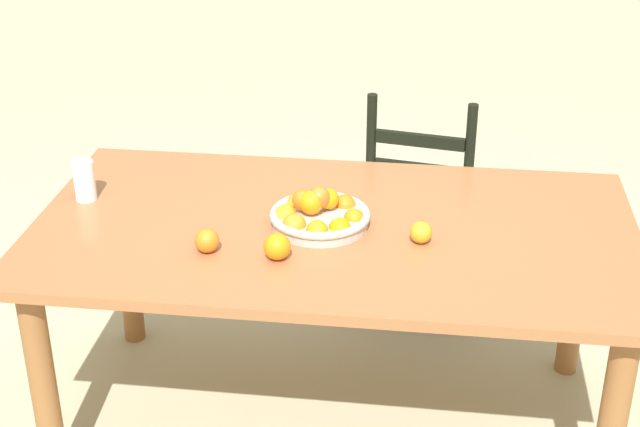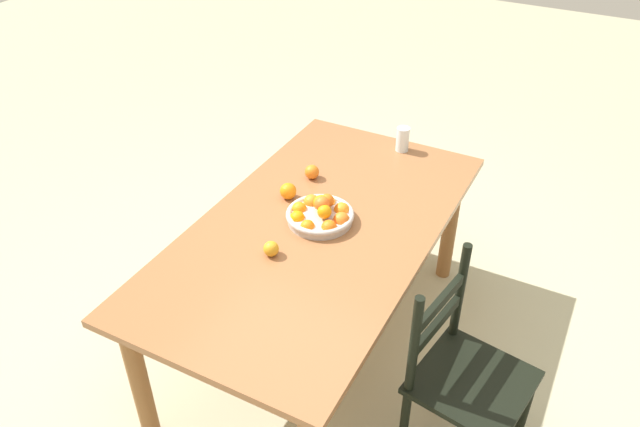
{
  "view_description": "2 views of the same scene",
  "coord_description": "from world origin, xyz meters",
  "px_view_note": "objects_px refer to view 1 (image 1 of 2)",
  "views": [
    {
      "loc": [
        0.27,
        -2.43,
        1.98
      ],
      "look_at": [
        -0.04,
        -0.01,
        0.76
      ],
      "focal_mm": 52.42,
      "sensor_mm": 36.0,
      "label": 1
    },
    {
      "loc": [
        1.9,
        1.01,
        2.32
      ],
      "look_at": [
        -0.04,
        -0.01,
        0.76
      ],
      "focal_mm": 35.05,
      "sensor_mm": 36.0,
      "label": 2
    }
  ],
  "objects_px": {
    "dining_table": "(334,254)",
    "fruit_bowl": "(319,215)",
    "drinking_glass": "(84,180)",
    "chair_near_window": "(423,206)",
    "orange_loose_2": "(421,232)",
    "orange_loose_1": "(277,247)",
    "orange_loose_0": "(207,241)"
  },
  "relations": [
    {
      "from": "dining_table",
      "to": "fruit_bowl",
      "type": "relative_size",
      "value": 5.99
    },
    {
      "from": "drinking_glass",
      "to": "fruit_bowl",
      "type": "bearing_deg",
      "value": -6.55
    },
    {
      "from": "fruit_bowl",
      "to": "drinking_glass",
      "type": "bearing_deg",
      "value": 173.45
    },
    {
      "from": "chair_near_window",
      "to": "orange_loose_2",
      "type": "bearing_deg",
      "value": 99.67
    },
    {
      "from": "orange_loose_1",
      "to": "chair_near_window",
      "type": "bearing_deg",
      "value": 68.54
    },
    {
      "from": "orange_loose_1",
      "to": "drinking_glass",
      "type": "bearing_deg",
      "value": 155.52
    },
    {
      "from": "dining_table",
      "to": "fruit_bowl",
      "type": "height_order",
      "value": "fruit_bowl"
    },
    {
      "from": "fruit_bowl",
      "to": "drinking_glass",
      "type": "relative_size",
      "value": 2.33
    },
    {
      "from": "fruit_bowl",
      "to": "chair_near_window",
      "type": "bearing_deg",
      "value": 68.75
    },
    {
      "from": "dining_table",
      "to": "orange_loose_0",
      "type": "bearing_deg",
      "value": -148.55
    },
    {
      "from": "chair_near_window",
      "to": "fruit_bowl",
      "type": "distance_m",
      "value": 0.89
    },
    {
      "from": "chair_near_window",
      "to": "fruit_bowl",
      "type": "bearing_deg",
      "value": 78.26
    },
    {
      "from": "fruit_bowl",
      "to": "orange_loose_2",
      "type": "bearing_deg",
      "value": -12.68
    },
    {
      "from": "dining_table",
      "to": "orange_loose_1",
      "type": "relative_size",
      "value": 23.44
    },
    {
      "from": "dining_table",
      "to": "orange_loose_0",
      "type": "relative_size",
      "value": 25.71
    },
    {
      "from": "drinking_glass",
      "to": "orange_loose_1",
      "type": "bearing_deg",
      "value": -24.48
    },
    {
      "from": "orange_loose_0",
      "to": "drinking_glass",
      "type": "height_order",
      "value": "drinking_glass"
    },
    {
      "from": "orange_loose_0",
      "to": "fruit_bowl",
      "type": "bearing_deg",
      "value": 34.49
    },
    {
      "from": "orange_loose_2",
      "to": "chair_near_window",
      "type": "bearing_deg",
      "value": 90.17
    },
    {
      "from": "orange_loose_0",
      "to": "drinking_glass",
      "type": "xyz_separation_m",
      "value": [
        -0.45,
        0.28,
        0.03
      ]
    },
    {
      "from": "orange_loose_2",
      "to": "drinking_glass",
      "type": "bearing_deg",
      "value": 171.66
    },
    {
      "from": "orange_loose_2",
      "to": "dining_table",
      "type": "bearing_deg",
      "value": 164.06
    },
    {
      "from": "dining_table",
      "to": "fruit_bowl",
      "type": "xyz_separation_m",
      "value": [
        -0.04,
        -0.01,
        0.13
      ]
    },
    {
      "from": "orange_loose_1",
      "to": "drinking_glass",
      "type": "relative_size",
      "value": 0.6
    },
    {
      "from": "chair_near_window",
      "to": "orange_loose_1",
      "type": "height_order",
      "value": "chair_near_window"
    },
    {
      "from": "dining_table",
      "to": "orange_loose_0",
      "type": "distance_m",
      "value": 0.41
    },
    {
      "from": "fruit_bowl",
      "to": "drinking_glass",
      "type": "distance_m",
      "value": 0.75
    },
    {
      "from": "orange_loose_0",
      "to": "drinking_glass",
      "type": "distance_m",
      "value": 0.53
    },
    {
      "from": "fruit_bowl",
      "to": "orange_loose_0",
      "type": "height_order",
      "value": "fruit_bowl"
    },
    {
      "from": "orange_loose_2",
      "to": "orange_loose_0",
      "type": "bearing_deg",
      "value": -167.57
    },
    {
      "from": "chair_near_window",
      "to": "orange_loose_0",
      "type": "distance_m",
      "value": 1.18
    },
    {
      "from": "orange_loose_1",
      "to": "fruit_bowl",
      "type": "bearing_deg",
      "value": 67.77
    }
  ]
}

